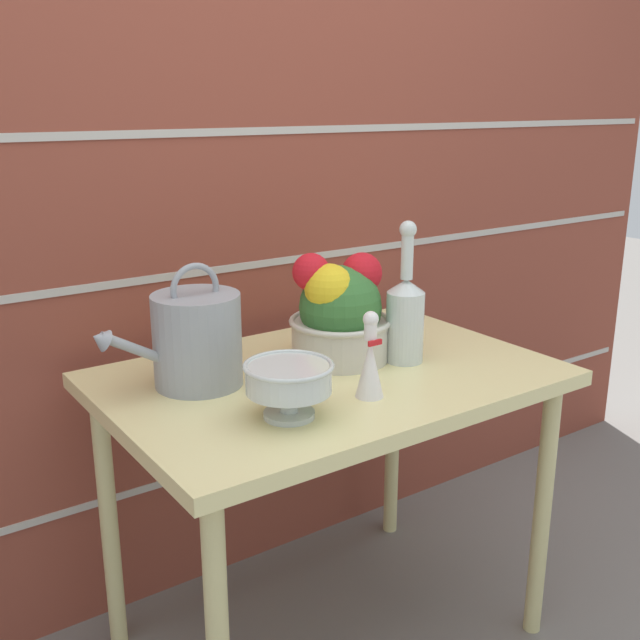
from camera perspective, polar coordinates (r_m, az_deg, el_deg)
ground_plane at (r=2.15m, az=0.59°, el=-22.79°), size 12.00×12.00×0.00m
brick_wall at (r=2.07m, az=-6.81°, el=9.12°), size 3.60×0.08×2.20m
patio_table at (r=1.81m, az=0.65°, el=-6.39°), size 1.04×0.71×0.74m
watering_can at (r=1.69m, az=-9.42°, el=-1.43°), size 0.34×0.20×0.28m
crystal_pedestal_bowl at (r=1.51m, az=-2.40°, el=-4.60°), size 0.18×0.18×0.12m
flower_planter at (r=1.83m, az=1.48°, el=0.55°), size 0.25×0.25×0.27m
glass_decanter at (r=1.83m, az=6.51°, el=0.44°), size 0.09×0.09×0.35m
figurine_vase at (r=1.61m, az=3.83°, el=-3.24°), size 0.06×0.06×0.19m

